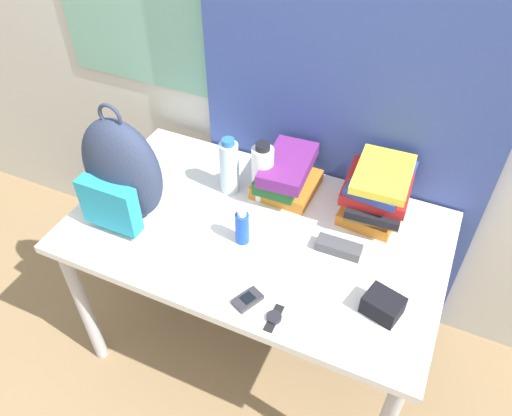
# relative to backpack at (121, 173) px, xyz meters

# --- Properties ---
(wall_back) EXTENTS (6.00, 0.06, 2.50)m
(wall_back) POSITION_rel_backpack_xyz_m (0.43, 0.59, 0.34)
(wall_back) COLOR beige
(wall_back) RESTS_ON ground_plane
(curtain_blue) EXTENTS (1.09, 0.04, 2.50)m
(curtain_blue) POSITION_rel_backpack_xyz_m (0.60, 0.53, 0.34)
(curtain_blue) COLOR #384C93
(curtain_blue) RESTS_ON ground_plane
(desk) EXTENTS (1.29, 0.77, 0.72)m
(desk) POSITION_rel_backpack_xyz_m (0.44, 0.12, -0.27)
(desk) COLOR silver
(desk) RESTS_ON ground_plane
(backpack) EXTENTS (0.29, 0.20, 0.45)m
(backpack) POSITION_rel_backpack_xyz_m (0.00, 0.00, 0.00)
(backpack) COLOR #2D3851
(backpack) RESTS_ON desk
(book_stack_left) EXTENTS (0.22, 0.28, 0.15)m
(book_stack_left) POSITION_rel_backpack_xyz_m (0.45, 0.35, -0.11)
(book_stack_left) COLOR orange
(book_stack_left) RESTS_ON desk
(book_stack_center) EXTENTS (0.23, 0.29, 0.21)m
(book_stack_center) POSITION_rel_backpack_xyz_m (0.79, 0.35, -0.08)
(book_stack_center) COLOR orange
(book_stack_center) RESTS_ON desk
(water_bottle) EXTENTS (0.07, 0.07, 0.23)m
(water_bottle) POSITION_rel_backpack_xyz_m (0.26, 0.27, -0.08)
(water_bottle) COLOR silver
(water_bottle) RESTS_ON desk
(sports_bottle) EXTENTS (0.08, 0.08, 0.23)m
(sports_bottle) POSITION_rel_backpack_xyz_m (0.39, 0.29, -0.08)
(sports_bottle) COLOR white
(sports_bottle) RESTS_ON desk
(sunscreen_bottle) EXTENTS (0.05, 0.05, 0.14)m
(sunscreen_bottle) POSITION_rel_backpack_xyz_m (0.42, 0.05, -0.12)
(sunscreen_bottle) COLOR blue
(sunscreen_bottle) RESTS_ON desk
(cell_phone) EXTENTS (0.08, 0.10, 0.02)m
(cell_phone) POSITION_rel_backpack_xyz_m (0.54, -0.17, -0.18)
(cell_phone) COLOR #2D2D33
(cell_phone) RESTS_ON desk
(sunglasses_case) EXTENTS (0.15, 0.06, 0.04)m
(sunglasses_case) POSITION_rel_backpack_xyz_m (0.73, 0.14, -0.17)
(sunglasses_case) COLOR #47474C
(sunglasses_case) RESTS_ON desk
(camera_pouch) EXTENTS (0.13, 0.11, 0.06)m
(camera_pouch) POSITION_rel_backpack_xyz_m (0.92, -0.04, -0.16)
(camera_pouch) COLOR black
(camera_pouch) RESTS_ON desk
(wristwatch) EXTENTS (0.05, 0.10, 0.01)m
(wristwatch) POSITION_rel_backpack_xyz_m (0.64, -0.19, -0.18)
(wristwatch) COLOR black
(wristwatch) RESTS_ON desk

